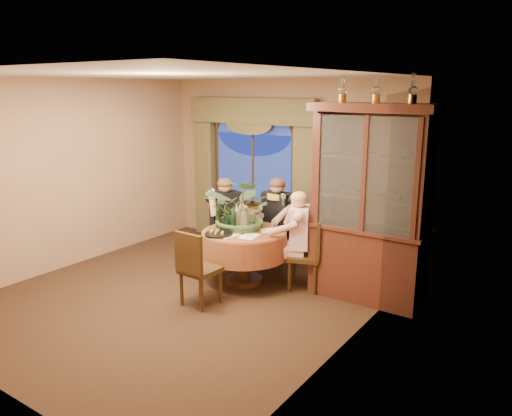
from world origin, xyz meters
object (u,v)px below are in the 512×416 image
Objects in this scene: chair_front_left at (200,268)px; wine_bottle_0 at (226,214)px; wine_bottle_5 at (236,214)px; person_pink at (300,240)px; chair_back_right at (279,236)px; wine_bottle_1 at (218,216)px; oil_lamp_left at (342,88)px; oil_lamp_center at (376,88)px; person_scarf at (278,223)px; wine_bottle_4 at (237,216)px; chair_right at (304,255)px; chair_back at (232,234)px; wine_bottle_3 at (234,218)px; oil_lamp_right at (413,88)px; china_cabinet at (370,205)px; person_back at (225,221)px; stoneware_vase at (243,217)px; dining_table at (244,257)px; olive_bowl at (244,231)px; wine_bottle_2 at (227,216)px; centerpiece_plant at (243,183)px.

wine_bottle_0 is (-0.34, 0.97, 0.44)m from chair_front_left.
person_pink is at bearing 9.45° from wine_bottle_5.
wine_bottle_5 is (-0.31, -0.67, 0.44)m from chair_back_right.
wine_bottle_1 is (-0.45, -0.90, 0.44)m from chair_back_right.
oil_lamp_center is (0.43, 0.00, 0.00)m from oil_lamp_left.
person_scarf reaches higher than wine_bottle_4.
wine_bottle_1 is 0.26m from wine_bottle_4.
chair_right and chair_back have the same top height.
wine_bottle_3 reaches higher than chair_front_left.
wine_bottle_3 is 1.00× the size of wine_bottle_5.
oil_lamp_right is 0.26× the size of person_pink.
china_cabinet is 2.32m from chair_back.
person_back is 4.45× the size of stoneware_vase.
china_cabinet is at bearing 16.38° from dining_table.
person_scarf is 4.18× the size of wine_bottle_1.
wine_bottle_3 is at bearing -163.79° from oil_lamp_center.
olive_bowl is at bearing -20.84° from wine_bottle_0.
oil_lamp_left is 1.03× the size of wine_bottle_3.
wine_bottle_3 is (-0.04, -0.17, 0.01)m from stoneware_vase.
wine_bottle_3 reaches higher than chair_right.
wine_bottle_0 is (-1.06, -0.22, 0.25)m from person_pink.
china_cabinet is at bearing 9.40° from wine_bottle_5.
dining_table is at bearing -3.23° from wine_bottle_2.
wine_bottle_4 is (-0.86, -0.25, 0.25)m from person_pink.
wine_bottle_1 is 0.26m from wine_bottle_5.
oil_lamp_center is at bearing 0.00° from china_cabinet.
chair_back_right is 0.86× the size of centerpiece_plant.
centerpiece_plant is 3.38× the size of wine_bottle_2.
wine_bottle_1 is at bearing -149.71° from wine_bottle_4.
oil_lamp_right is (0.43, 0.00, 1.41)m from china_cabinet.
wine_bottle_0 is (-2.40, -0.37, -1.73)m from oil_lamp_right.
oil_lamp_left is 1.03× the size of wine_bottle_1.
person_scarf reaches higher than chair_front_left.
oil_lamp_left is 2.26m from wine_bottle_5.
chair_front_left is at bearing -146.79° from oil_lamp_right.
oil_lamp_right is 1.12× the size of stoneware_vase.
centerpiece_plant is 0.52m from wine_bottle_2.
centerpiece_plant reaches higher than wine_bottle_3.
chair_back is at bearing 120.49° from wine_bottle_2.
person_back is 1.21× the size of centerpiece_plant.
wine_bottle_1 is at bearing 67.15° from chair_back_right.
chair_front_left is 2.91× the size of wine_bottle_1.
olive_bowl is at bearing -8.57° from wine_bottle_3.
wine_bottle_2 is 0.16m from wine_bottle_5.
wine_bottle_3 is (-2.17, -0.51, -1.73)m from oil_lamp_right.
oil_lamp_center reaches higher than wine_bottle_5.
wine_bottle_4 is (0.43, -0.44, 0.44)m from chair_back.
oil_lamp_left reaches higher than chair_back.
stoneware_vase is at bearing 42.72° from wine_bottle_4.
person_back is 4.08× the size of wine_bottle_4.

